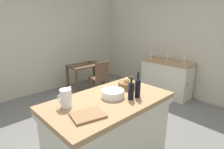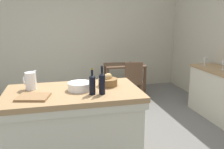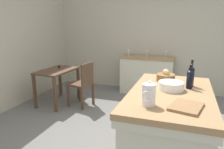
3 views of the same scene
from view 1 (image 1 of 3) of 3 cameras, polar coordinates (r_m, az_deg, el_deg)
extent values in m
plane|color=#66635E|center=(3.35, -2.81, -17.36)|extent=(6.76, 6.76, 0.00)
cube|color=#B2AA93|center=(5.08, -22.75, 8.96)|extent=(5.32, 0.12, 2.60)
cube|color=#B2AA93|center=(4.90, 20.98, 8.92)|extent=(0.12, 5.20, 2.60)
cube|color=#99754C|center=(2.34, -1.09, -8.22)|extent=(1.59, 0.91, 0.06)
cube|color=beige|center=(2.37, -1.08, -9.76)|extent=(1.57, 0.89, 0.08)
cube|color=beige|center=(2.57, -1.03, -17.56)|extent=(1.51, 0.83, 0.86)
cube|color=#99754C|center=(4.76, 16.67, 3.74)|extent=(0.52, 1.23, 0.04)
cube|color=beige|center=(4.88, 16.24, -1.32)|extent=(0.49, 1.20, 0.84)
sphere|color=brown|center=(4.50, 22.27, -2.87)|extent=(0.03, 0.03, 0.03)
sphere|color=brown|center=(4.71, 23.48, -2.18)|extent=(0.03, 0.03, 0.03)
cube|color=#513826|center=(4.95, -8.11, 2.89)|extent=(0.94, 0.62, 0.04)
cube|color=#513826|center=(4.65, -10.73, -2.79)|extent=(0.05, 0.05, 0.69)
cube|color=#513826|center=(5.07, -2.50, -0.86)|extent=(0.05, 0.05, 0.69)
cube|color=#513826|center=(5.07, -13.40, -1.32)|extent=(0.05, 0.05, 0.69)
cube|color=#513826|center=(5.46, -5.58, 0.35)|extent=(0.05, 0.05, 0.69)
cylinder|color=black|center=(5.06, -6.98, 3.73)|extent=(0.04, 0.04, 0.05)
cube|color=#513826|center=(4.63, -4.00, -1.08)|extent=(0.48, 0.48, 0.04)
cube|color=#513826|center=(4.41, -2.99, 1.17)|extent=(0.36, 0.11, 0.42)
cube|color=#513826|center=(4.94, -3.03, -2.88)|extent=(0.05, 0.05, 0.44)
cube|color=#513826|center=(4.79, -6.84, -3.60)|extent=(0.05, 0.05, 0.44)
cube|color=#513826|center=(4.64, -0.94, -4.16)|extent=(0.05, 0.05, 0.44)
cube|color=#513826|center=(4.48, -4.93, -4.99)|extent=(0.05, 0.05, 0.44)
cylinder|color=white|center=(2.16, -13.94, -7.03)|extent=(0.13, 0.13, 0.21)
cone|color=white|center=(2.14, -12.80, -3.81)|extent=(0.07, 0.04, 0.06)
torus|color=white|center=(2.12, -15.73, -7.28)|extent=(0.02, 0.10, 0.10)
cylinder|color=white|center=(2.37, 0.25, -5.87)|extent=(0.29, 0.29, 0.09)
cylinder|color=brown|center=(2.67, 4.46, -3.22)|extent=(0.24, 0.24, 0.09)
ellipsoid|color=tan|center=(2.65, 4.49, -1.87)|extent=(0.15, 0.13, 0.10)
cube|color=olive|center=(1.96, -7.39, -12.23)|extent=(0.38, 0.33, 0.02)
cylinder|color=black|center=(2.36, 7.88, -4.40)|extent=(0.07, 0.07, 0.22)
cone|color=black|center=(2.32, 8.00, -1.56)|extent=(0.07, 0.07, 0.03)
cylinder|color=black|center=(2.31, 8.05, -0.33)|extent=(0.03, 0.03, 0.08)
cylinder|color=black|center=(2.30, 8.08, 0.45)|extent=(0.03, 0.03, 0.01)
cylinder|color=black|center=(2.30, 5.85, -5.19)|extent=(0.07, 0.07, 0.20)
cone|color=black|center=(2.26, 5.93, -2.51)|extent=(0.07, 0.07, 0.02)
cylinder|color=black|center=(2.24, 5.97, -1.35)|extent=(0.03, 0.03, 0.07)
cylinder|color=#B29933|center=(2.23, 5.99, -0.62)|extent=(0.03, 0.03, 0.01)
cylinder|color=white|center=(4.57, 21.21, 3.08)|extent=(0.06, 0.06, 0.00)
cylinder|color=white|center=(4.56, 21.25, 3.50)|extent=(0.01, 0.01, 0.06)
cone|color=white|center=(4.55, 21.36, 4.47)|extent=(0.07, 0.07, 0.09)
cylinder|color=white|center=(4.77, 16.54, 4.07)|extent=(0.06, 0.06, 0.00)
cylinder|color=white|center=(4.77, 16.57, 4.46)|extent=(0.01, 0.01, 0.06)
cone|color=white|center=(4.75, 16.65, 5.35)|extent=(0.07, 0.07, 0.09)
cylinder|color=white|center=(4.94, 11.88, 4.82)|extent=(0.06, 0.06, 0.00)
cylinder|color=white|center=(4.93, 11.90, 5.20)|extent=(0.01, 0.01, 0.06)
cone|color=white|center=(4.92, 11.96, 6.08)|extent=(0.07, 0.07, 0.09)
camera|label=2|loc=(1.69, 87.75, -3.51)|focal=37.89mm
camera|label=3|loc=(1.77, -77.33, -2.20)|focal=35.02mm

